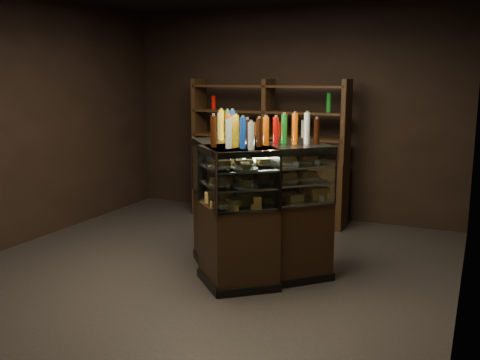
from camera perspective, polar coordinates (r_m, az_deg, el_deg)
name	(u,v)px	position (r m, az deg, el deg)	size (l,w,h in m)	color
ground	(212,265)	(5.92, -3.03, -9.09)	(5.00, 5.00, 0.00)	black
room_shell	(210,85)	(5.56, -3.23, 10.04)	(5.02, 5.02, 3.01)	black
display_case	(249,232)	(5.49, 0.97, -5.61)	(1.68, 1.38, 1.38)	black
food_display	(249,175)	(5.34, 0.98, 0.54)	(1.29, 0.99, 0.43)	#CF8F4A
bottles_top	(249,130)	(5.28, 1.01, 5.35)	(1.12, 0.85, 0.30)	#147223
potted_conifer	(270,225)	(6.01, 3.20, -4.81)	(0.33, 0.33, 0.70)	black
back_shelving	(268,178)	(7.63, 2.97, 0.23)	(2.26, 0.43, 2.00)	black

